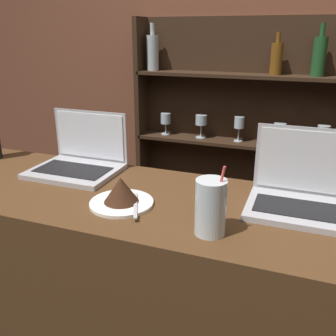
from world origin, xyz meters
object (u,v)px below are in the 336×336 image
object	(u,v)px
laptop_near	(80,159)
laptop_far	(303,192)
cake_plate	(121,194)
water_glass	(211,207)

from	to	relation	value
laptop_near	laptop_far	size ratio (longest dim) A/B	1.02
laptop_near	cake_plate	world-z (taller)	laptop_near
laptop_far	cake_plate	size ratio (longest dim) A/B	1.58
cake_plate	water_glass	world-z (taller)	water_glass
laptop_far	water_glass	distance (m)	0.33
laptop_near	laptop_far	bearing A→B (deg)	-3.18
laptop_far	water_glass	world-z (taller)	laptop_far
laptop_near	laptop_far	distance (m)	0.81
laptop_near	cake_plate	xyz separation A→B (m)	(0.29, -0.22, -0.01)
cake_plate	water_glass	size ratio (longest dim) A/B	1.03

